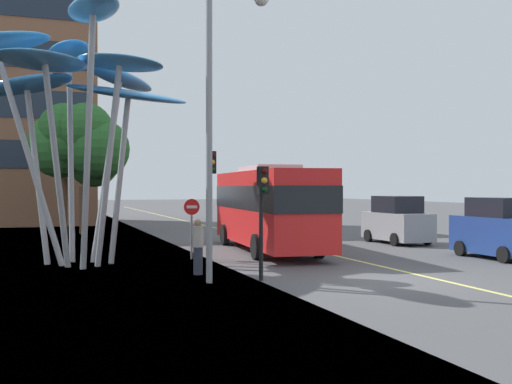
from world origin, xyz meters
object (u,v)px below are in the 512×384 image
at_px(car_parked_far, 397,221).
at_px(traffic_light_kerb_near, 262,198).
at_px(leaf_sculpture, 72,76).
at_px(car_parked_mid, 500,230).
at_px(pedestrian, 198,247).
at_px(no_entry_sign, 192,219).
at_px(red_bus, 268,205).
at_px(traffic_light_kerb_far, 211,182).
at_px(street_lamp, 223,95).

bearing_deg(car_parked_far, traffic_light_kerb_near, -137.85).
bearing_deg(leaf_sculpture, car_parked_mid, -12.25).
xyz_separation_m(traffic_light_kerb_near, pedestrian, (-1.42, 1.89, -1.53)).
bearing_deg(leaf_sculpture, no_entry_sign, 4.71).
bearing_deg(no_entry_sign, red_bus, 24.04).
xyz_separation_m(traffic_light_kerb_far, no_entry_sign, (-0.44, 1.22, -1.36)).
distance_m(traffic_light_kerb_near, car_parked_far, 13.76).
relative_size(traffic_light_kerb_near, car_parked_far, 0.83).
xyz_separation_m(traffic_light_kerb_far, car_parked_mid, (10.57, -2.46, -1.79)).
height_order(red_bus, pedestrian, red_bus).
bearing_deg(pedestrian, traffic_light_kerb_near, -53.16).
bearing_deg(car_parked_mid, red_bus, 144.06).
relative_size(traffic_light_kerb_near, street_lamp, 0.39).
xyz_separation_m(leaf_sculpture, car_parked_far, (15.12, 3.50, -5.46)).
distance_m(traffic_light_kerb_near, car_parked_mid, 10.71).
relative_size(leaf_sculpture, traffic_light_kerb_near, 2.65).
relative_size(leaf_sculpture, pedestrian, 5.09).
bearing_deg(red_bus, pedestrian, -127.51).
xyz_separation_m(leaf_sculpture, car_parked_mid, (15.33, -3.33, -5.44)).
relative_size(street_lamp, no_entry_sign, 3.71).
bearing_deg(car_parked_far, street_lamp, -141.35).
bearing_deg(car_parked_far, car_parked_mid, -88.20).
height_order(traffic_light_kerb_far, street_lamp, street_lamp).
bearing_deg(traffic_light_kerb_far, car_parked_far, 22.85).
bearing_deg(leaf_sculpture, red_bus, 14.01).
bearing_deg(car_parked_mid, street_lamp, -169.21).
height_order(car_parked_mid, no_entry_sign, car_parked_mid).
distance_m(car_parked_mid, pedestrian, 11.80).
relative_size(pedestrian, no_entry_sign, 0.76).
bearing_deg(traffic_light_kerb_near, car_parked_mid, 12.84).
bearing_deg(traffic_light_kerb_far, red_bus, 41.47).
bearing_deg(traffic_light_kerb_near, street_lamp, 171.11).
distance_m(red_bus, car_parked_mid, 9.11).
bearing_deg(red_bus, leaf_sculpture, -165.99).
xyz_separation_m(car_parked_mid, pedestrian, (-11.79, -0.47, -0.22)).
height_order(red_bus, leaf_sculpture, leaf_sculpture).
height_order(traffic_light_kerb_far, car_parked_mid, traffic_light_kerb_far).
xyz_separation_m(leaf_sculpture, traffic_light_kerb_near, (4.96, -5.69, -4.13)).
relative_size(traffic_light_kerb_far, car_parked_far, 1.01).
xyz_separation_m(red_bus, car_parked_mid, (7.34, -5.32, -0.88)).
relative_size(leaf_sculpture, car_parked_far, 2.21).
bearing_deg(traffic_light_kerb_far, no_entry_sign, 109.70).
height_order(street_lamp, no_entry_sign, street_lamp).
bearing_deg(car_parked_far, pedestrian, -147.76).
height_order(leaf_sculpture, street_lamp, leaf_sculpture).
height_order(red_bus, no_entry_sign, red_bus).
relative_size(traffic_light_kerb_near, car_parked_mid, 0.84).
bearing_deg(car_parked_mid, pedestrian, -177.71).
xyz_separation_m(leaf_sculpture, pedestrian, (3.55, -3.80, -5.66)).
height_order(traffic_light_kerb_far, pedestrian, traffic_light_kerb_far).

